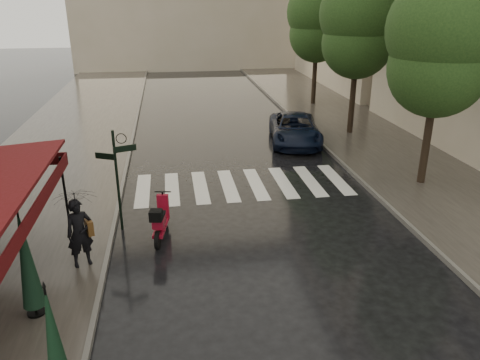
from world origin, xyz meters
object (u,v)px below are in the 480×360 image
object	(u,v)px
parked_car	(295,129)
parasol_back	(26,259)
scooter	(160,221)
parasol_front	(54,341)
pedestrian_with_umbrella	(76,205)

from	to	relation	value
parked_car	parasol_back	world-z (taller)	parasol_back
parked_car	scooter	bearing A→B (deg)	-116.69
parked_car	parasol_back	bearing A→B (deg)	-117.66
parasol_front	scooter	bearing A→B (deg)	74.44
pedestrian_with_umbrella	parasol_front	bearing A→B (deg)	-110.17
scooter	parked_car	xyz separation A→B (m)	(6.35, 8.79, 0.12)
parked_car	parasol_front	size ratio (longest dim) A/B	2.07
scooter	parasol_back	bearing A→B (deg)	-120.07
parasol_back	parked_car	bearing A→B (deg)	53.20
pedestrian_with_umbrella	parasol_back	size ratio (longest dim) A/B	1.00
scooter	parked_car	size ratio (longest dim) A/B	0.38
pedestrian_with_umbrella	parasol_front	distance (m)	4.54
pedestrian_with_umbrella	scooter	xyz separation A→B (m)	(1.98, 1.35, -1.24)
pedestrian_with_umbrella	parasol_front	xyz separation A→B (m)	(0.35, -4.50, -0.41)
pedestrian_with_umbrella	parasol_front	size ratio (longest dim) A/B	1.08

